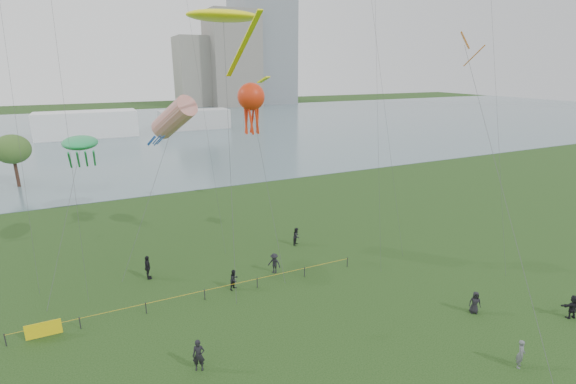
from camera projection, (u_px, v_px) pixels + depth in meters
name	position (u px, v px, depth m)	size (l,w,h in m)	color
lake	(139.00, 131.00, 107.76)	(400.00, 120.00, 0.08)	slate
building_mid	(232.00, 59.00, 174.79)	(20.00, 20.00, 38.00)	slate
building_low	(196.00, 72.00, 175.69)	(16.00, 18.00, 28.00)	gray
pavilion_left	(87.00, 124.00, 97.66)	(22.00, 8.00, 6.00)	white
pavilion_right	(194.00, 119.00, 111.04)	(18.00, 7.00, 5.00)	silver
fence	(112.00, 314.00, 27.05)	(24.07, 0.07, 1.05)	black
kite_flyer	(521.00, 354.00, 22.87)	(0.61, 0.40, 1.67)	#5A5D61
spectator_a	(234.00, 280.00, 30.96)	(0.76, 0.59, 1.56)	black
spectator_b	(274.00, 263.00, 33.39)	(1.09, 0.63, 1.69)	black
spectator_c	(148.00, 268.00, 32.42)	(1.13, 0.47, 1.93)	black
spectator_d	(475.00, 302.00, 27.96)	(0.76, 0.50, 1.56)	black
spectator_e	(573.00, 307.00, 27.37)	(1.52, 0.48, 1.64)	black
spectator_f	(199.00, 355.00, 22.62)	(0.67, 0.44, 1.84)	black
spectator_g	(297.00, 236.00, 38.72)	(0.81, 0.63, 1.67)	black
kite_stingray	(224.00, 16.00, 31.73)	(5.73, 10.27, 20.12)	#3F3F42
kite_windsock	(174.00, 118.00, 34.70)	(7.57, 6.79, 13.83)	#3F3F42
kite_creature	(80.00, 143.00, 32.17)	(4.67, 8.72, 10.79)	#3F3F42
kite_octopus	(251.00, 98.00, 32.55)	(2.14, 6.48, 14.78)	#3F3F42
kite_delta	(471.00, 59.00, 27.33)	(5.43, 13.53, 18.19)	#3F3F42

